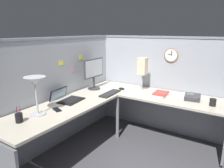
{
  "coord_description": "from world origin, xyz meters",
  "views": [
    {
      "loc": [
        -2.44,
        -1.4,
        1.67
      ],
      "look_at": [
        0.02,
        0.17,
        0.92
      ],
      "focal_mm": 33.66,
      "sensor_mm": 36.0,
      "label": 1
    }
  ],
  "objects": [
    {
      "name": "desk_lamp_paper",
      "position": [
        0.52,
        -0.07,
        1.11
      ],
      "size": [
        0.13,
        0.13,
        0.53
      ],
      "color": "#B7BABF",
      "rests_on": "desk"
    },
    {
      "name": "coffee_mug",
      "position": [
        0.39,
        -1.12,
        0.78
      ],
      "size": [
        0.08,
        0.08,
        0.1
      ],
      "primitive_type": "cylinder",
      "color": "black",
      "rests_on": "desk"
    },
    {
      "name": "book_stack",
      "position": [
        0.45,
        -0.4,
        0.75
      ],
      "size": [
        0.3,
        0.23,
        0.04
      ],
      "color": "silver",
      "rests_on": "desk"
    },
    {
      "name": "cubicle_wall_back",
      "position": [
        -0.36,
        0.87,
        0.79
      ],
      "size": [
        2.57,
        0.12,
        1.58
      ],
      "color": "#999EA8",
      "rests_on": "ground"
    },
    {
      "name": "pinned_note_middle",
      "position": [
        -0.32,
        0.82,
        1.21
      ],
      "size": [
        0.09,
        0.0,
        0.06
      ],
      "primitive_type": "cube",
      "color": "#EAD84C"
    },
    {
      "name": "pinned_note_rightmost",
      "position": [
        -0.08,
        0.82,
        1.09
      ],
      "size": [
        0.07,
        0.0,
        0.07
      ],
      "primitive_type": "cube",
      "color": "pink"
    },
    {
      "name": "laptop",
      "position": [
        -0.46,
        0.63,
        0.75
      ],
      "size": [
        0.38,
        0.42,
        0.22
      ],
      "color": "black",
      "rests_on": "desk"
    },
    {
      "name": "keyboard",
      "position": [
        0.1,
        0.26,
        0.74
      ],
      "size": [
        0.44,
        0.16,
        0.02
      ],
      "primitive_type": "cube",
      "rotation": [
        0.0,
        0.0,
        0.05
      ],
      "color": "#232326",
      "rests_on": "desk"
    },
    {
      "name": "monitor",
      "position": [
        0.2,
        0.64,
        1.02
      ],
      "size": [
        0.46,
        0.2,
        0.5
      ],
      "color": "#38383D",
      "rests_on": "desk"
    },
    {
      "name": "desk",
      "position": [
        -0.15,
        -0.05,
        0.63
      ],
      "size": [
        2.35,
        2.15,
        0.73
      ],
      "color": "beige",
      "rests_on": "ground"
    },
    {
      "name": "cubicle_wall_right",
      "position": [
        0.87,
        -0.27,
        0.79
      ],
      "size": [
        0.12,
        2.37,
        1.58
      ],
      "color": "#999EA8",
      "rests_on": "ground"
    },
    {
      "name": "pinned_note_leftmost",
      "position": [
        0.11,
        0.82,
        1.25
      ],
      "size": [
        0.09,
        0.0,
        0.07
      ],
      "primitive_type": "cube",
      "color": "#EAD84C"
    },
    {
      "name": "cell_phone",
      "position": [
        -0.79,
        0.45,
        0.73
      ],
      "size": [
        0.12,
        0.16,
        0.01
      ],
      "primitive_type": "cube",
      "rotation": [
        0.0,
        0.0,
        -0.38
      ],
      "color": "black",
      "rests_on": "desk"
    },
    {
      "name": "ground_plane",
      "position": [
        0.0,
        0.0,
        0.0
      ],
      "size": [
        6.8,
        6.8,
        0.0
      ],
      "primitive_type": "plane",
      "color": "#47474C"
    },
    {
      "name": "desk_lamp_dome",
      "position": [
        -1.01,
        0.52,
        1.09
      ],
      "size": [
        0.24,
        0.24,
        0.44
      ],
      "color": "#B7BABF",
      "rests_on": "desk"
    },
    {
      "name": "office_phone",
      "position": [
        0.48,
        -0.86,
        0.77
      ],
      "size": [
        0.21,
        0.23,
        0.11
      ],
      "color": "#38383D",
      "rests_on": "desk"
    },
    {
      "name": "computer_mouse",
      "position": [
        0.41,
        0.24,
        0.75
      ],
      "size": [
        0.06,
        0.1,
        0.03
      ],
      "primitive_type": "ellipsoid",
      "color": "black",
      "rests_on": "desk"
    },
    {
      "name": "pen_cup",
      "position": [
        -1.25,
        0.52,
        0.78
      ],
      "size": [
        0.08,
        0.08,
        0.18
      ],
      "color": "black",
      "rests_on": "desk"
    },
    {
      "name": "wall_clock",
      "position": [
        0.82,
        -0.42,
        1.29
      ],
      "size": [
        0.04,
        0.22,
        0.22
      ],
      "color": "olive"
    }
  ]
}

